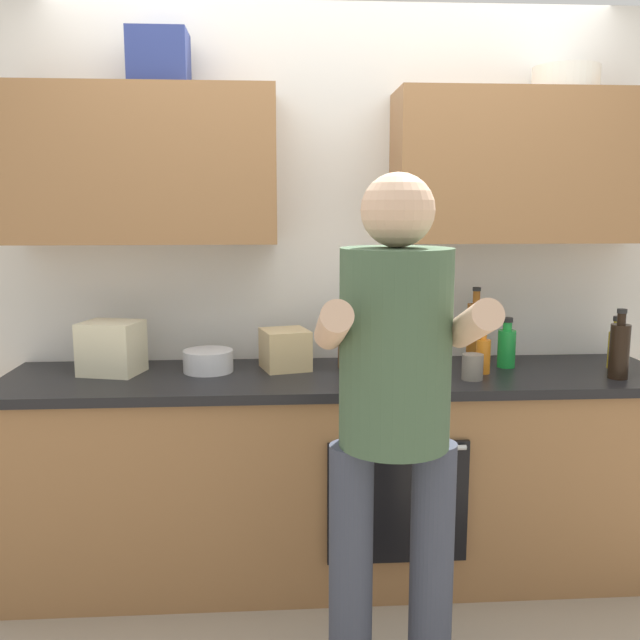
{
  "coord_description": "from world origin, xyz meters",
  "views": [
    {
      "loc": [
        -0.27,
        -2.84,
        1.6
      ],
      "look_at": [
        -0.09,
        -0.1,
        1.15
      ],
      "focal_mm": 38.55,
      "sensor_mm": 36.0,
      "label": 1
    }
  ],
  "objects_px": {
    "bottle_soy": "(619,350)",
    "grocery_bag_bread": "(285,349)",
    "bottle_juice": "(483,355)",
    "grocery_bag_rice": "(112,348)",
    "bottle_oil": "(617,347)",
    "cup_coffee": "(393,353)",
    "bottle_syrup": "(475,331)",
    "mixing_bowl": "(208,361)",
    "knife_block": "(351,343)",
    "cup_stoneware": "(472,367)",
    "person_standing": "(394,404)",
    "bottle_soda": "(507,347)"
  },
  "relations": [
    {
      "from": "bottle_soy",
      "to": "grocery_bag_bread",
      "type": "xyz_separation_m",
      "value": [
        -1.38,
        0.26,
        -0.03
      ]
    },
    {
      "from": "bottle_juice",
      "to": "grocery_bag_rice",
      "type": "height_order",
      "value": "grocery_bag_rice"
    },
    {
      "from": "bottle_oil",
      "to": "cup_coffee",
      "type": "relative_size",
      "value": 2.2
    },
    {
      "from": "bottle_syrup",
      "to": "mixing_bowl",
      "type": "distance_m",
      "value": 1.21
    },
    {
      "from": "bottle_syrup",
      "to": "bottle_soy",
      "type": "distance_m",
      "value": 0.61
    },
    {
      "from": "mixing_bowl",
      "to": "grocery_bag_rice",
      "type": "distance_m",
      "value": 0.41
    },
    {
      "from": "bottle_syrup",
      "to": "grocery_bag_bread",
      "type": "xyz_separation_m",
      "value": [
        -0.87,
        -0.08,
        -0.06
      ]
    },
    {
      "from": "bottle_juice",
      "to": "bottle_soy",
      "type": "xyz_separation_m",
      "value": [
        0.53,
        -0.13,
        0.04
      ]
    },
    {
      "from": "knife_block",
      "to": "grocery_bag_bread",
      "type": "distance_m",
      "value": 0.29
    },
    {
      "from": "bottle_oil",
      "to": "bottle_juice",
      "type": "bearing_deg",
      "value": -174.98
    },
    {
      "from": "bottle_oil",
      "to": "bottle_syrup",
      "type": "bearing_deg",
      "value": 164.84
    },
    {
      "from": "bottle_soy",
      "to": "cup_stoneware",
      "type": "xyz_separation_m",
      "value": [
        -0.61,
        0.02,
        -0.07
      ]
    },
    {
      "from": "bottle_juice",
      "to": "grocery_bag_rice",
      "type": "relative_size",
      "value": 0.85
    },
    {
      "from": "grocery_bag_rice",
      "to": "cup_stoneware",
      "type": "bearing_deg",
      "value": -7.78
    },
    {
      "from": "person_standing",
      "to": "bottle_oil",
      "type": "height_order",
      "value": "person_standing"
    },
    {
      "from": "bottle_oil",
      "to": "person_standing",
      "type": "bearing_deg",
      "value": -142.88
    },
    {
      "from": "person_standing",
      "to": "bottle_soda",
      "type": "height_order",
      "value": "person_standing"
    },
    {
      "from": "bottle_soy",
      "to": "bottle_soda",
      "type": "xyz_separation_m",
      "value": [
        -0.39,
        0.23,
        -0.03
      ]
    },
    {
      "from": "person_standing",
      "to": "bottle_soy",
      "type": "xyz_separation_m",
      "value": [
        1.06,
        0.68,
        0.01
      ]
    },
    {
      "from": "person_standing",
      "to": "cup_stoneware",
      "type": "height_order",
      "value": "person_standing"
    },
    {
      "from": "mixing_bowl",
      "to": "grocery_bag_bread",
      "type": "relative_size",
      "value": 1.1
    },
    {
      "from": "bottle_syrup",
      "to": "bottle_soda",
      "type": "xyz_separation_m",
      "value": [
        0.11,
        -0.11,
        -0.05
      ]
    },
    {
      "from": "person_standing",
      "to": "mixing_bowl",
      "type": "height_order",
      "value": "person_standing"
    },
    {
      "from": "person_standing",
      "to": "bottle_soy",
      "type": "bearing_deg",
      "value": 32.79
    },
    {
      "from": "mixing_bowl",
      "to": "bottle_soy",
      "type": "bearing_deg",
      "value": -7.78
    },
    {
      "from": "knife_block",
      "to": "mixing_bowl",
      "type": "bearing_deg",
      "value": 179.6
    },
    {
      "from": "bottle_syrup",
      "to": "bottle_soy",
      "type": "relative_size",
      "value": 1.19
    },
    {
      "from": "cup_stoneware",
      "to": "grocery_bag_bread",
      "type": "distance_m",
      "value": 0.81
    },
    {
      "from": "person_standing",
      "to": "cup_stoneware",
      "type": "relative_size",
      "value": 15.98
    },
    {
      "from": "mixing_bowl",
      "to": "grocery_bag_bread",
      "type": "bearing_deg",
      "value": 5.17
    },
    {
      "from": "bottle_syrup",
      "to": "bottle_soy",
      "type": "xyz_separation_m",
      "value": [
        0.51,
        -0.34,
        -0.02
      ]
    },
    {
      "from": "mixing_bowl",
      "to": "grocery_bag_bread",
      "type": "height_order",
      "value": "grocery_bag_bread"
    },
    {
      "from": "grocery_bag_bread",
      "to": "person_standing",
      "type": "bearing_deg",
      "value": -71.33
    },
    {
      "from": "bottle_soy",
      "to": "grocery_bag_rice",
      "type": "height_order",
      "value": "bottle_soy"
    },
    {
      "from": "knife_block",
      "to": "bottle_syrup",
      "type": "bearing_deg",
      "value": 10.77
    },
    {
      "from": "bottle_juice",
      "to": "bottle_oil",
      "type": "distance_m",
      "value": 0.62
    },
    {
      "from": "bottle_juice",
      "to": "mixing_bowl",
      "type": "xyz_separation_m",
      "value": [
        -1.18,
        0.11,
        -0.03
      ]
    },
    {
      "from": "bottle_syrup",
      "to": "person_standing",
      "type": "bearing_deg",
      "value": -118.31
    },
    {
      "from": "person_standing",
      "to": "bottle_soda",
      "type": "distance_m",
      "value": 1.13
    },
    {
      "from": "grocery_bag_bread",
      "to": "cup_stoneware",
      "type": "bearing_deg",
      "value": -17.59
    },
    {
      "from": "bottle_juice",
      "to": "bottle_syrup",
      "type": "bearing_deg",
      "value": 82.98
    },
    {
      "from": "cup_stoneware",
      "to": "mixing_bowl",
      "type": "relative_size",
      "value": 0.5
    },
    {
      "from": "person_standing",
      "to": "bottle_soy",
      "type": "relative_size",
      "value": 5.84
    },
    {
      "from": "grocery_bag_bread",
      "to": "bottle_soy",
      "type": "bearing_deg",
      "value": -10.85
    },
    {
      "from": "bottle_juice",
      "to": "cup_stoneware",
      "type": "distance_m",
      "value": 0.13
    },
    {
      "from": "grocery_bag_bread",
      "to": "bottle_soda",
      "type": "bearing_deg",
      "value": -1.7
    },
    {
      "from": "bottle_juice",
      "to": "bottle_soda",
      "type": "bearing_deg",
      "value": 37.89
    },
    {
      "from": "bottle_soda",
      "to": "cup_coffee",
      "type": "bearing_deg",
      "value": 170.76
    },
    {
      "from": "cup_coffee",
      "to": "bottle_juice",
      "type": "bearing_deg",
      "value": -27.95
    },
    {
      "from": "cup_stoneware",
      "to": "knife_block",
      "type": "distance_m",
      "value": 0.53
    }
  ]
}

